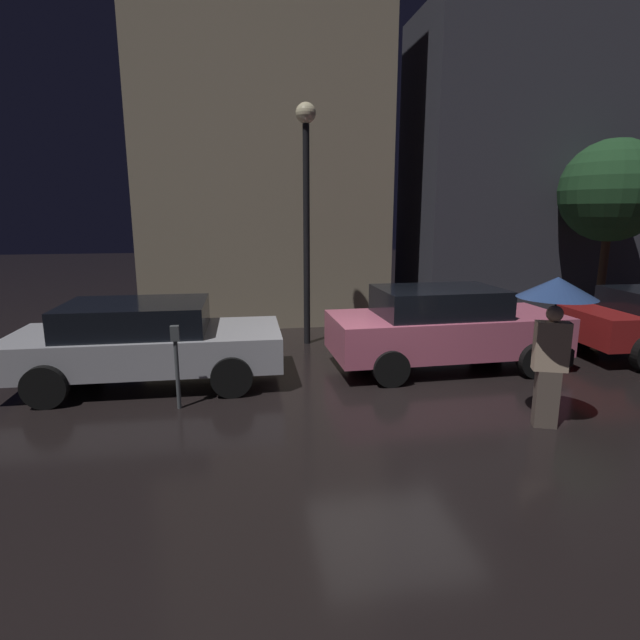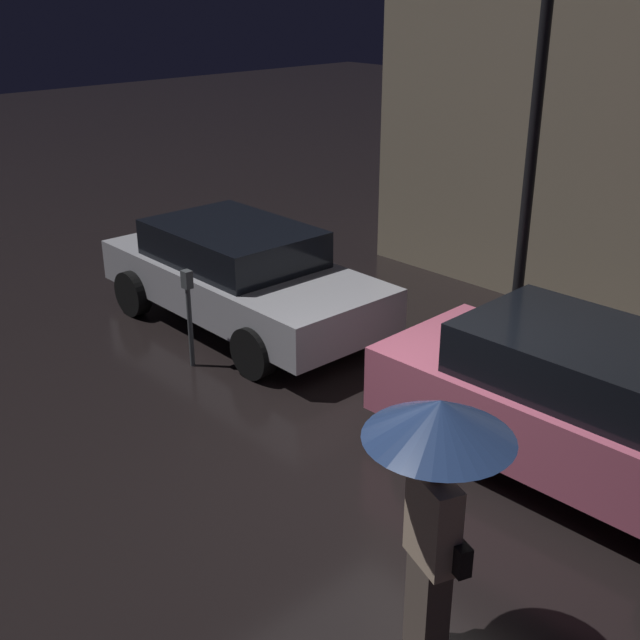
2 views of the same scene
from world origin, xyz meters
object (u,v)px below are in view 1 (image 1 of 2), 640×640
parked_car_silver (146,340)px  pedestrian_with_umbrella (555,311)px  street_lamp_near (306,184)px  parking_meter (176,358)px  parked_car_pink (444,326)px

parked_car_silver → pedestrian_with_umbrella: pedestrian_with_umbrella is taller
pedestrian_with_umbrella → street_lamp_near: street_lamp_near is taller
parking_meter → parked_car_pink: bearing=15.1°
parking_meter → street_lamp_near: bearing=54.7°
parked_car_pink → street_lamp_near: 4.07m
pedestrian_with_umbrella → parking_meter: pedestrian_with_umbrella is taller
parked_car_silver → street_lamp_near: (3.04, 2.12, 2.67)m
parked_car_pink → pedestrian_with_umbrella: (0.31, -2.72, 0.81)m
parked_car_pink → street_lamp_near: size_ratio=0.85×
parked_car_silver → pedestrian_with_umbrella: size_ratio=2.17×
parked_car_pink → parking_meter: 4.81m
pedestrian_with_umbrella → street_lamp_near: size_ratio=0.41×
parking_meter → pedestrian_with_umbrella: bearing=-16.6°
parked_car_silver → parking_meter: bearing=-62.5°
parked_car_pink → parking_meter: parked_car_pink is taller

